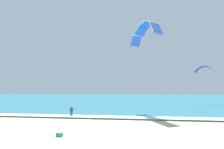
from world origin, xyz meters
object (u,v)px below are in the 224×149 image
surfboard (71,117)px  cooler_box (59,134)px  kitesurfer (71,111)px  kite_primary (145,30)px  kite_distant (204,68)px

surfboard → cooler_box: cooler_box is taller
kitesurfer → kite_primary: bearing=24.9°
kite_distant → cooler_box: (-23.98, -38.96, -9.59)m
kite_primary → cooler_box: size_ratio=25.02×
kite_primary → kite_distant: 27.61m
surfboard → kite_primary: 18.91m
kite_primary → kite_distant: size_ratio=3.22×
kite_distant → surfboard: bearing=-134.9°
surfboard → cooler_box: (3.18, -11.66, 0.18)m
kitesurfer → kite_distant: 39.50m
kitesurfer → cooler_box: (3.18, -11.68, -0.74)m
kite_primary → kite_distant: bearing=54.1°
kitesurfer → kite_distant: bearing=45.1°
kite_primary → kitesurfer: bearing=-155.1°
kite_distant → cooler_box: 46.75m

